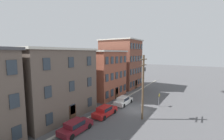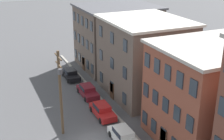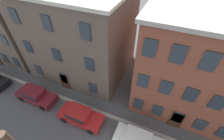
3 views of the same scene
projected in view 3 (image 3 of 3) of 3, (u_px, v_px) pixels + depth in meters
name	position (u px, v px, depth m)	size (l,w,h in m)	color
kerb_strip	(129.00, 123.00, 14.51)	(56.00, 0.36, 0.16)	#9E998E
apartment_corner	(19.00, 13.00, 21.74)	(10.58, 12.25, 10.00)	#66564C
apartment_midblock	(81.00, 32.00, 17.57)	(11.48, 9.60, 10.12)	#66564C
apartment_far	(193.00, 54.00, 14.56)	(9.54, 10.92, 9.94)	brown
car_maroon	(36.00, 95.00, 16.23)	(4.40, 1.92, 1.43)	maroon
car_red	(80.00, 115.00, 14.41)	(4.40, 1.92, 1.43)	#B21E1E
car_white	(139.00, 140.00, 12.68)	(4.40, 1.92, 1.43)	silver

